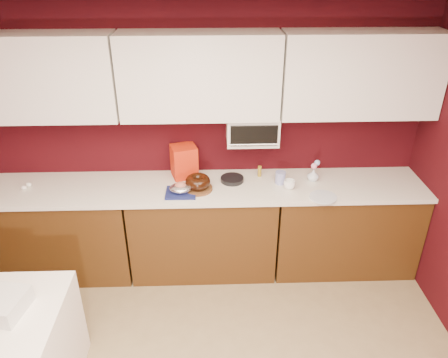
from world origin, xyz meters
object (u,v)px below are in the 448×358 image
toaster_oven (252,129)px  blue_jar (280,178)px  bundt_cake (198,182)px  foil_ham_nest (181,188)px  flower_vase (313,174)px  coffee_mug (289,184)px  pandoro_box (184,161)px

toaster_oven → blue_jar: toaster_oven is taller
bundt_cake → blue_jar: bundt_cake is taller
bundt_cake → foil_ham_nest: (-0.15, -0.06, -0.03)m
foil_ham_nest → flower_vase: size_ratio=1.53×
toaster_oven → flower_vase: size_ratio=3.61×
foil_ham_nest → coffee_mug: 0.95m
flower_vase → coffee_mug: bearing=-149.6°
bundt_cake → coffee_mug: bearing=-0.5°
toaster_oven → flower_vase: (0.56, -0.10, -0.41)m
bundt_cake → pandoro_box: pandoro_box is taller
toaster_oven → coffee_mug: (0.32, -0.24, -0.43)m
foil_ham_nest → coffee_mug: bearing=3.5°
flower_vase → pandoro_box: bearing=173.6°
bundt_cake → foil_ham_nest: bearing=-156.6°
toaster_oven → coffee_mug: 0.58m
coffee_mug → blue_jar: 0.12m
toaster_oven → foil_ham_nest: 0.82m
coffee_mug → flower_vase: size_ratio=0.79×
coffee_mug → pandoro_box: bearing=163.7°
toaster_oven → pandoro_box: size_ratio=1.50×
pandoro_box → foil_ham_nest: bearing=-109.8°
bundt_cake → pandoro_box: 0.30m
bundt_cake → flower_vase: bearing=7.3°
pandoro_box → flower_vase: 1.18m
toaster_oven → blue_jar: bearing=-28.3°
pandoro_box → coffee_mug: pandoro_box is taller
pandoro_box → blue_jar: bearing=-27.7°
bundt_cake → blue_jar: size_ratio=1.97×
blue_jar → flower_vase: flower_vase is taller
coffee_mug → blue_jar: size_ratio=0.88×
pandoro_box → bundt_cake: bearing=-80.8°
coffee_mug → toaster_oven: bearing=143.1°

